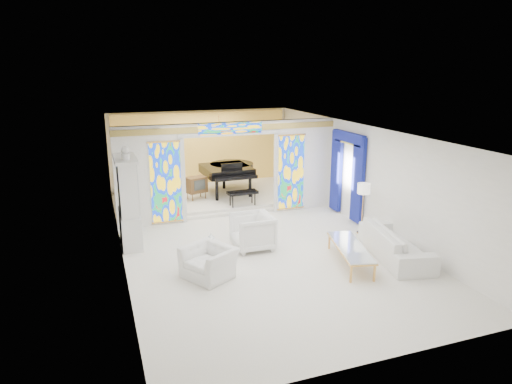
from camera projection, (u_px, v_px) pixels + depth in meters
name	position (u px, v px, depth m)	size (l,w,h in m)	color
floor	(251.00, 237.00, 12.82)	(12.00, 12.00, 0.00)	white
ceiling	(251.00, 130.00, 12.02)	(7.00, 12.00, 0.02)	white
wall_back	(201.00, 149.00, 17.87)	(7.00, 0.02, 3.00)	silver
wall_front	(379.00, 278.00, 6.97)	(7.00, 0.02, 3.00)	silver
wall_left	(118.00, 197.00, 11.29)	(0.02, 12.00, 3.00)	silver
wall_right	(362.00, 175.00, 13.55)	(0.02, 12.00, 3.00)	silver
partition_wall	(230.00, 165.00, 14.19)	(7.00, 0.22, 3.00)	silver
stained_glass_left	(166.00, 183.00, 13.53)	(0.90, 0.04, 2.40)	gold
stained_glass_right	(291.00, 172.00, 14.85)	(0.90, 0.04, 2.40)	gold
stained_glass_transom	(231.00, 128.00, 13.79)	(2.00, 0.04, 0.34)	gold
alcove_platform	(214.00, 196.00, 16.52)	(6.80, 3.80, 0.18)	white
gold_curtain_back	(202.00, 150.00, 17.76)	(6.70, 0.10, 2.90)	#F6C455
chandelier	(219.00, 128.00, 15.84)	(0.48, 0.48, 0.30)	#DEA24E
blue_drapes	(347.00, 168.00, 14.14)	(0.14, 1.85, 2.65)	navy
china_cabinet	(128.00, 202.00, 12.01)	(0.56, 1.46, 2.72)	silver
armchair_left	(209.00, 262.00, 10.31)	(1.09, 0.95, 0.71)	white
armchair_right	(252.00, 232.00, 11.89)	(1.00, 1.02, 0.93)	silver
sofa	(396.00, 243.00, 11.38)	(2.58, 1.01, 0.75)	silver
side_table	(211.00, 248.00, 11.13)	(0.47, 0.47, 0.54)	silver
vase	(211.00, 237.00, 11.05)	(0.17, 0.17, 0.18)	white
coffee_table	(350.00, 247.00, 10.96)	(1.14, 2.18, 0.47)	silver
floor_lamp	(364.00, 191.00, 12.80)	(0.44, 0.44, 1.47)	#DEA24E
grand_piano	(229.00, 170.00, 16.53)	(1.98, 3.11, 1.23)	black
tv_console	(196.00, 185.00, 15.73)	(0.78, 0.65, 0.78)	brown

